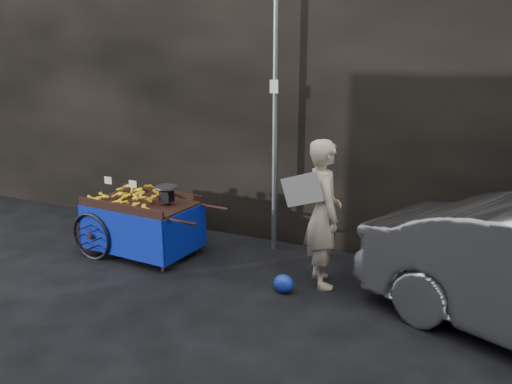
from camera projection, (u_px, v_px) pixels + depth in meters
The scene contains 6 objects.
ground at pixel (213, 278), 6.52m from camera, with size 80.00×80.00×0.00m, color black.
building_wall at pixel (313, 76), 7.98m from camera, with size 13.50×2.00×5.00m.
street_pole at pixel (275, 115), 7.01m from camera, with size 0.12×0.10×4.00m.
banana_cart at pixel (139, 207), 7.19m from camera, with size 2.15×1.11×1.14m.
vendor at pixel (323, 214), 6.13m from camera, with size 0.89×0.81×1.85m.
plastic_bag at pixel (284, 284), 6.09m from camera, with size 0.26×0.20×0.23m, color #1831B7.
Camera 1 is at (3.08, -5.19, 2.77)m, focal length 35.00 mm.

